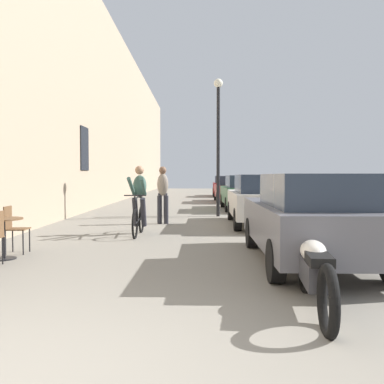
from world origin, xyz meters
The scene contains 13 objects.
building_facade_left centered at (-3.45, 14.00, 4.81)m, with size 0.54×68.00×9.62m.
cafe_table_mid centered at (-2.17, 4.57, 0.52)m, with size 0.64×0.64×0.72m.
cafe_chair_mid_toward_street centered at (-2.25, 5.11, 0.52)m, with size 0.39×0.39×0.89m.
cyclist_on_bicycle centered at (-0.23, 7.63, 0.81)m, with size 0.52×1.76×1.74m.
pedestrian_near centered at (0.18, 9.91, 0.98)m, with size 0.35×0.25×1.74m.
pedestrian_mid centered at (-0.01, 12.24, 0.96)m, with size 0.36×0.27×1.70m.
street_lamp centered at (1.98, 12.23, 3.11)m, with size 0.32×0.32×4.90m.
parked_car_nearest centered at (3.09, 4.25, 0.77)m, with size 1.82×4.22×1.49m.
parked_car_second centered at (3.10, 9.54, 0.77)m, with size 1.84×4.22×1.49m.
parked_car_third centered at (3.21, 15.07, 0.76)m, with size 1.77×4.15×1.47m.
parked_car_fourth centered at (3.09, 20.35, 0.74)m, with size 1.71×4.01×1.43m.
parked_car_fifth centered at (3.21, 26.49, 0.74)m, with size 1.81×4.08×1.43m.
parked_motorcycle centered at (2.50, 1.90, 0.40)m, with size 0.62×2.14×0.92m.
Camera 1 is at (1.20, -2.61, 1.47)m, focal length 38.80 mm.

